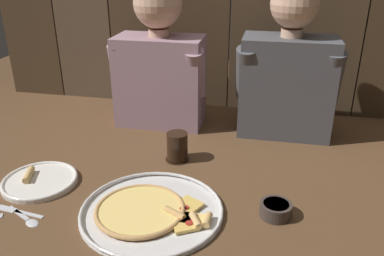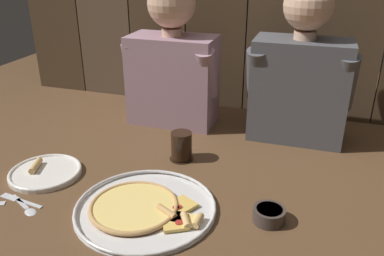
{
  "view_description": "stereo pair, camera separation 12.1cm",
  "coord_description": "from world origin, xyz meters",
  "px_view_note": "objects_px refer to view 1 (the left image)",
  "views": [
    {
      "loc": [
        0.19,
        -0.98,
        0.68
      ],
      "look_at": [
        -0.03,
        0.1,
        0.18
      ],
      "focal_mm": 37.34,
      "sensor_mm": 36.0,
      "label": 1
    },
    {
      "loc": [
        0.31,
        -0.95,
        0.68
      ],
      "look_at": [
        -0.03,
        0.1,
        0.18
      ],
      "focal_mm": 37.34,
      "sensor_mm": 36.0,
      "label": 2
    }
  ],
  "objects_px": {
    "drinking_glass": "(177,147)",
    "dipping_bowl": "(276,209)",
    "diner_right": "(289,66)",
    "dinner_plate": "(40,181)",
    "diner_left": "(159,57)",
    "pizza_tray": "(149,210)"
  },
  "relations": [
    {
      "from": "drinking_glass",
      "to": "dipping_bowl",
      "type": "bearing_deg",
      "value": -37.17
    },
    {
      "from": "diner_left",
      "to": "drinking_glass",
      "type": "bearing_deg",
      "value": -65.1
    },
    {
      "from": "dinner_plate",
      "to": "dipping_bowl",
      "type": "distance_m",
      "value": 0.73
    },
    {
      "from": "pizza_tray",
      "to": "drinking_glass",
      "type": "xyz_separation_m",
      "value": [
        0.0,
        0.32,
        0.04
      ]
    },
    {
      "from": "diner_right",
      "to": "diner_left",
      "type": "bearing_deg",
      "value": 179.93
    },
    {
      "from": "pizza_tray",
      "to": "dipping_bowl",
      "type": "relative_size",
      "value": 4.54
    },
    {
      "from": "drinking_glass",
      "to": "diner_right",
      "type": "xyz_separation_m",
      "value": [
        0.36,
        0.31,
        0.22
      ]
    },
    {
      "from": "dinner_plate",
      "to": "diner_right",
      "type": "height_order",
      "value": "diner_right"
    },
    {
      "from": "drinking_glass",
      "to": "dipping_bowl",
      "type": "relative_size",
      "value": 1.15
    },
    {
      "from": "dinner_plate",
      "to": "diner_right",
      "type": "relative_size",
      "value": 0.39
    },
    {
      "from": "drinking_glass",
      "to": "dipping_bowl",
      "type": "height_order",
      "value": "drinking_glass"
    },
    {
      "from": "pizza_tray",
      "to": "diner_right",
      "type": "height_order",
      "value": "diner_right"
    },
    {
      "from": "dinner_plate",
      "to": "diner_left",
      "type": "xyz_separation_m",
      "value": [
        0.25,
        0.55,
        0.27
      ]
    },
    {
      "from": "drinking_glass",
      "to": "diner_right",
      "type": "relative_size",
      "value": 0.17
    },
    {
      "from": "dipping_bowl",
      "to": "diner_left",
      "type": "distance_m",
      "value": 0.79
    },
    {
      "from": "dipping_bowl",
      "to": "diner_left",
      "type": "relative_size",
      "value": 0.15
    },
    {
      "from": "drinking_glass",
      "to": "diner_right",
      "type": "height_order",
      "value": "diner_right"
    },
    {
      "from": "pizza_tray",
      "to": "diner_left",
      "type": "bearing_deg",
      "value": 102.55
    },
    {
      "from": "pizza_tray",
      "to": "drinking_glass",
      "type": "height_order",
      "value": "drinking_glass"
    },
    {
      "from": "pizza_tray",
      "to": "drinking_glass",
      "type": "relative_size",
      "value": 3.96
    },
    {
      "from": "diner_left",
      "to": "diner_right",
      "type": "bearing_deg",
      "value": -0.07
    },
    {
      "from": "dinner_plate",
      "to": "diner_left",
      "type": "height_order",
      "value": "diner_left"
    }
  ]
}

